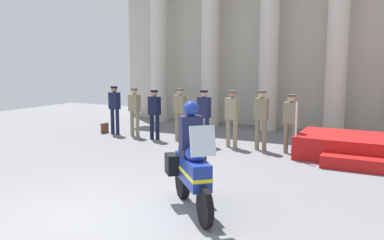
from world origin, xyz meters
TOP-DOWN VIEW (x-y plane):
  - ground_plane at (0.00, 0.00)m, footprint 28.00×28.00m
  - colonnade_backdrop at (-0.07, 10.48)m, footprint 13.92×1.57m
  - reviewing_stand at (3.75, 6.44)m, footprint 3.58×2.43m
  - officer_in_row_0 at (-4.51, 6.41)m, footprint 0.40×0.26m
  - officer_in_row_1 at (-3.66, 6.41)m, footprint 0.40×0.26m
  - officer_in_row_2 at (-2.73, 6.23)m, footprint 0.40×0.26m
  - officer_in_row_3 at (-1.86, 6.39)m, footprint 0.40×0.26m
  - officer_in_row_4 at (-0.94, 6.27)m, footprint 0.40×0.26m
  - officer_in_row_5 at (-0.03, 6.32)m, footprint 0.40×0.26m
  - officer_in_row_6 at (0.87, 6.32)m, footprint 0.40×0.26m
  - officer_in_row_7 at (1.73, 6.31)m, footprint 0.40×0.26m
  - motorcycle_with_rider at (1.33, 1.19)m, footprint 1.52×1.61m
  - briefcase_on_ground at (-5.02, 6.45)m, footprint 0.10×0.32m

SIDE VIEW (x-z plane):
  - ground_plane at x=0.00m, z-range 0.00..0.00m
  - briefcase_on_ground at x=-5.02m, z-range 0.00..0.36m
  - reviewing_stand at x=3.75m, z-range -0.46..1.06m
  - motorcycle_with_rider at x=1.33m, z-range -0.16..1.74m
  - officer_in_row_2 at x=-2.73m, z-range 0.15..1.78m
  - officer_in_row_7 at x=1.73m, z-range 0.15..1.81m
  - officer_in_row_1 at x=-3.66m, z-range 0.15..1.81m
  - officer_in_row_4 at x=-0.94m, z-range 0.15..1.84m
  - officer_in_row_5 at x=-0.03m, z-range 0.15..1.86m
  - officer_in_row_0 at x=-4.51m, z-range 0.16..1.86m
  - officer_in_row_3 at x=-1.86m, z-range 0.16..1.86m
  - officer_in_row_6 at x=0.87m, z-range 0.16..1.89m
  - colonnade_backdrop at x=-0.07m, z-range 0.11..7.23m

